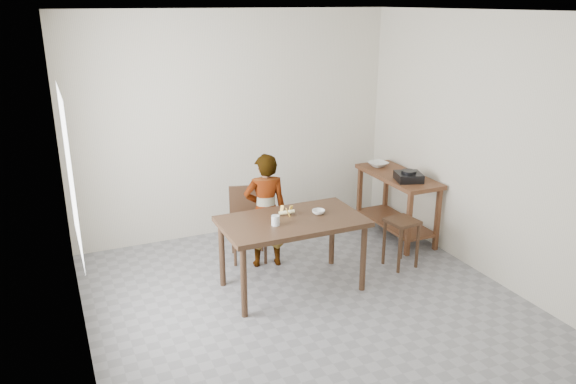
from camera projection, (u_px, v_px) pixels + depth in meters
name	position (u px, v px, depth m)	size (l,w,h in m)	color
floor	(305.00, 303.00, 5.49)	(4.00, 4.00, 0.04)	gray
ceiling	(308.00, 8.00, 4.60)	(4.00, 4.00, 0.04)	white
wall_back	(234.00, 125.00, 6.79)	(4.00, 0.04, 2.70)	beige
wall_front	(454.00, 258.00, 3.30)	(4.00, 0.04, 2.70)	beige
wall_left	(67.00, 199.00, 4.27)	(0.04, 4.00, 2.70)	beige
wall_right	(481.00, 146.00, 5.82)	(0.04, 4.00, 2.70)	beige
window_pane	(70.00, 172.00, 4.42)	(0.02, 1.10, 1.30)	white
dining_table	(292.00, 254.00, 5.62)	(1.40, 0.80, 0.75)	#3D2718
prep_counter	(396.00, 205.00, 6.88)	(0.50, 1.20, 0.80)	#55311C
child	(265.00, 211.00, 6.04)	(0.46, 0.31, 1.27)	white
dining_chair	(248.00, 225.00, 6.26)	(0.39, 0.39, 0.81)	#3D2718
stool	(401.00, 243.00, 6.13)	(0.31, 0.31, 0.54)	#3D2718
glass_tumbler	(275.00, 220.00, 5.33)	(0.08, 0.08, 0.10)	silver
small_bowl	(318.00, 212.00, 5.63)	(0.13, 0.13, 0.04)	silver
banana	(287.00, 212.00, 5.60)	(0.18, 0.13, 0.06)	#D6B551
serving_bowl	(378.00, 164.00, 7.05)	(0.24, 0.24, 0.06)	silver
gas_burner	(409.00, 177.00, 6.49)	(0.29, 0.29, 0.10)	black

